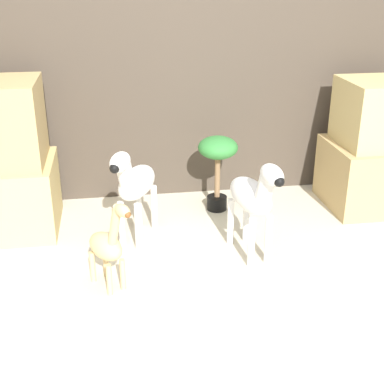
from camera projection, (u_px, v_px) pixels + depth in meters
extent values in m
plane|color=beige|center=(227.00, 293.00, 3.00)|extent=(14.00, 14.00, 0.00)
cube|color=#473D33|center=(188.00, 52.00, 3.92)|extent=(6.40, 0.08, 2.20)
cube|color=#D1B775|center=(1.00, 197.00, 3.63)|extent=(0.74, 0.62, 0.48)
cube|color=tan|center=(376.00, 174.00, 4.01)|extent=(0.74, 0.62, 0.49)
cylinder|color=white|center=(268.00, 239.00, 3.24)|extent=(0.04, 0.04, 0.32)
cylinder|color=white|center=(251.00, 243.00, 3.21)|extent=(0.04, 0.04, 0.32)
cylinder|color=white|center=(246.00, 219.00, 3.51)|extent=(0.04, 0.04, 0.32)
cylinder|color=white|center=(231.00, 222.00, 3.47)|extent=(0.04, 0.04, 0.32)
ellipsoid|color=white|center=(250.00, 195.00, 3.26)|extent=(0.27, 0.46, 0.19)
cylinder|color=white|center=(266.00, 186.00, 3.05)|extent=(0.12, 0.17, 0.22)
ellipsoid|color=white|center=(272.00, 175.00, 2.96)|extent=(0.15, 0.21, 0.12)
sphere|color=black|center=(279.00, 182.00, 2.89)|extent=(0.06, 0.06, 0.06)
cube|color=black|center=(266.00, 184.00, 3.05)|extent=(0.04, 0.09, 0.18)
cylinder|color=white|center=(138.00, 227.00, 3.40)|extent=(0.04, 0.04, 0.32)
cylinder|color=white|center=(122.00, 224.00, 3.43)|extent=(0.04, 0.04, 0.32)
cylinder|color=white|center=(154.00, 207.00, 3.67)|extent=(0.04, 0.04, 0.32)
cylinder|color=white|center=(139.00, 205.00, 3.70)|extent=(0.04, 0.04, 0.32)
ellipsoid|color=white|center=(137.00, 182.00, 3.46)|extent=(0.35, 0.47, 0.19)
cylinder|color=white|center=(125.00, 173.00, 3.24)|extent=(0.15, 0.18, 0.22)
ellipsoid|color=white|center=(120.00, 162.00, 3.15)|extent=(0.18, 0.22, 0.12)
sphere|color=black|center=(115.00, 168.00, 3.08)|extent=(0.06, 0.06, 0.06)
cube|color=black|center=(125.00, 171.00, 3.24)|extent=(0.06, 0.09, 0.18)
cylinder|color=#E0C184|center=(123.00, 274.00, 3.00)|extent=(0.03, 0.03, 0.19)
cylinder|color=#E0C184|center=(109.00, 280.00, 2.95)|extent=(0.03, 0.03, 0.19)
cylinder|color=#E0C184|center=(106.00, 262.00, 3.12)|extent=(0.03, 0.03, 0.19)
cylinder|color=#E0C184|center=(93.00, 267.00, 3.07)|extent=(0.03, 0.03, 0.19)
ellipsoid|color=#E0C184|center=(106.00, 246.00, 2.97)|extent=(0.26, 0.30, 0.15)
cylinder|color=#E0C184|center=(115.00, 227.00, 2.83)|extent=(0.11, 0.14, 0.28)
ellipsoid|color=#E0C184|center=(122.00, 211.00, 2.72)|extent=(0.11, 0.13, 0.07)
sphere|color=brown|center=(128.00, 215.00, 2.69)|extent=(0.03, 0.03, 0.03)
cylinder|color=black|center=(217.00, 203.00, 4.00)|extent=(0.15, 0.15, 0.10)
cylinder|color=brown|center=(217.00, 178.00, 3.92)|extent=(0.04, 0.04, 0.31)
ellipsoid|color=#337F38|center=(218.00, 147.00, 3.83)|extent=(0.29, 0.29, 0.16)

